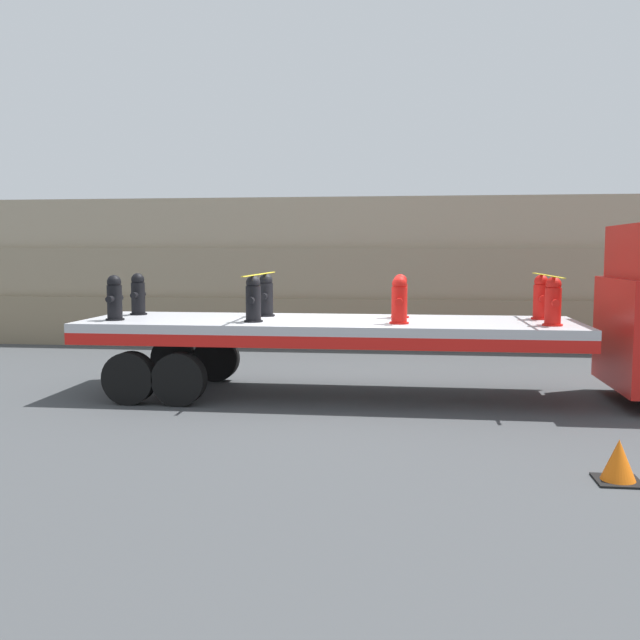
{
  "coord_description": "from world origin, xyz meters",
  "views": [
    {
      "loc": [
        1.42,
        -12.54,
        2.58
      ],
      "look_at": [
        -0.16,
        0.0,
        1.36
      ],
      "focal_mm": 40.0,
      "sensor_mm": 36.0,
      "label": 1
    }
  ],
  "objects_px": {
    "traffic_cone": "(619,461)",
    "fire_hydrant_black_near_0": "(115,298)",
    "fire_hydrant_red_near_3": "(553,302)",
    "fire_hydrant_red_far_3": "(541,298)",
    "fire_hydrant_black_far_0": "(138,295)",
    "fire_hydrant_red_near_2": "(399,301)",
    "fire_hydrant_black_far_1": "(266,296)",
    "flatbed_trailer": "(297,334)",
    "fire_hydrant_red_far_2": "(400,297)",
    "fire_hydrant_black_near_1": "(253,300)"
  },
  "relations": [
    {
      "from": "fire_hydrant_black_near_1",
      "to": "traffic_cone",
      "type": "xyz_separation_m",
      "value": [
        5.02,
        -3.85,
        -1.52
      ]
    },
    {
      "from": "flatbed_trailer",
      "to": "fire_hydrant_black_near_0",
      "type": "height_order",
      "value": "fire_hydrant_black_near_0"
    },
    {
      "from": "fire_hydrant_black_far_0",
      "to": "traffic_cone",
      "type": "relative_size",
      "value": 1.61
    },
    {
      "from": "fire_hydrant_black_near_0",
      "to": "fire_hydrant_black_near_1",
      "type": "xyz_separation_m",
      "value": [
        2.5,
        0.0,
        0.0
      ]
    },
    {
      "from": "fire_hydrant_black_near_0",
      "to": "fire_hydrant_black_far_0",
      "type": "xyz_separation_m",
      "value": [
        0.0,
        1.1,
        0.0
      ]
    },
    {
      "from": "fire_hydrant_black_near_1",
      "to": "fire_hydrant_red_far_3",
      "type": "distance_m",
      "value": 5.12
    },
    {
      "from": "fire_hydrant_red_near_3",
      "to": "fire_hydrant_black_far_1",
      "type": "bearing_deg",
      "value": 167.55
    },
    {
      "from": "fire_hydrant_red_near_2",
      "to": "fire_hydrant_red_far_2",
      "type": "xyz_separation_m",
      "value": [
        0.0,
        1.1,
        0.0
      ]
    },
    {
      "from": "fire_hydrant_black_far_1",
      "to": "fire_hydrant_red_near_2",
      "type": "distance_m",
      "value": 2.73
    },
    {
      "from": "flatbed_trailer",
      "to": "traffic_cone",
      "type": "height_order",
      "value": "flatbed_trailer"
    },
    {
      "from": "fire_hydrant_black_far_1",
      "to": "fire_hydrant_red_near_2",
      "type": "xyz_separation_m",
      "value": [
        2.5,
        -1.1,
        0.0
      ]
    },
    {
      "from": "fire_hydrant_black_far_1",
      "to": "fire_hydrant_red_near_3",
      "type": "relative_size",
      "value": 1.0
    },
    {
      "from": "fire_hydrant_black_near_1",
      "to": "fire_hydrant_black_far_0",
      "type": "bearing_deg",
      "value": 156.18
    },
    {
      "from": "fire_hydrant_red_near_2",
      "to": "fire_hydrant_red_far_3",
      "type": "distance_m",
      "value": 2.73
    },
    {
      "from": "fire_hydrant_black_near_0",
      "to": "fire_hydrant_red_near_3",
      "type": "height_order",
      "value": "same"
    },
    {
      "from": "fire_hydrant_red_near_3",
      "to": "fire_hydrant_red_far_3",
      "type": "height_order",
      "value": "same"
    },
    {
      "from": "fire_hydrant_black_near_0",
      "to": "fire_hydrant_black_far_1",
      "type": "xyz_separation_m",
      "value": [
        2.5,
        1.1,
        0.0
      ]
    },
    {
      "from": "flatbed_trailer",
      "to": "fire_hydrant_red_near_3",
      "type": "bearing_deg",
      "value": -7.26
    },
    {
      "from": "fire_hydrant_black_far_1",
      "to": "traffic_cone",
      "type": "relative_size",
      "value": 1.61
    },
    {
      "from": "flatbed_trailer",
      "to": "fire_hydrant_black_near_0",
      "type": "relative_size",
      "value": 10.87
    },
    {
      "from": "flatbed_trailer",
      "to": "fire_hydrant_red_far_2",
      "type": "distance_m",
      "value": 2.02
    },
    {
      "from": "fire_hydrant_red_near_3",
      "to": "fire_hydrant_black_far_0",
      "type": "bearing_deg",
      "value": 171.63
    },
    {
      "from": "fire_hydrant_black_near_0",
      "to": "fire_hydrant_red_near_2",
      "type": "xyz_separation_m",
      "value": [
        5.0,
        0.0,
        0.0
      ]
    },
    {
      "from": "flatbed_trailer",
      "to": "fire_hydrant_black_far_1",
      "type": "distance_m",
      "value": 1.08
    },
    {
      "from": "fire_hydrant_black_near_1",
      "to": "traffic_cone",
      "type": "bearing_deg",
      "value": -37.54
    },
    {
      "from": "fire_hydrant_black_near_1",
      "to": "traffic_cone",
      "type": "height_order",
      "value": "fire_hydrant_black_near_1"
    },
    {
      "from": "fire_hydrant_red_far_2",
      "to": "fire_hydrant_red_far_3",
      "type": "distance_m",
      "value": 2.5
    },
    {
      "from": "fire_hydrant_black_near_1",
      "to": "traffic_cone",
      "type": "relative_size",
      "value": 1.61
    },
    {
      "from": "traffic_cone",
      "to": "fire_hydrant_black_near_0",
      "type": "bearing_deg",
      "value": 152.85
    },
    {
      "from": "fire_hydrant_red_near_3",
      "to": "fire_hydrant_red_far_3",
      "type": "relative_size",
      "value": 1.0
    },
    {
      "from": "fire_hydrant_black_near_1",
      "to": "fire_hydrant_red_far_2",
      "type": "relative_size",
      "value": 1.0
    },
    {
      "from": "fire_hydrant_red_far_2",
      "to": "fire_hydrant_red_near_3",
      "type": "height_order",
      "value": "same"
    },
    {
      "from": "fire_hydrant_black_far_0",
      "to": "fire_hydrant_black_far_1",
      "type": "distance_m",
      "value": 2.5
    },
    {
      "from": "fire_hydrant_red_far_2",
      "to": "traffic_cone",
      "type": "xyz_separation_m",
      "value": [
        2.52,
        -4.96,
        -1.52
      ]
    },
    {
      "from": "fire_hydrant_black_near_1",
      "to": "fire_hydrant_red_near_2",
      "type": "bearing_deg",
      "value": 0.0
    },
    {
      "from": "fire_hydrant_red_far_2",
      "to": "fire_hydrant_red_far_3",
      "type": "height_order",
      "value": "same"
    },
    {
      "from": "flatbed_trailer",
      "to": "fire_hydrant_red_far_2",
      "type": "height_order",
      "value": "fire_hydrant_red_far_2"
    },
    {
      "from": "fire_hydrant_black_near_1",
      "to": "fire_hydrant_black_far_1",
      "type": "relative_size",
      "value": 1.0
    },
    {
      "from": "fire_hydrant_black_near_0",
      "to": "fire_hydrant_red_far_3",
      "type": "bearing_deg",
      "value": 8.37
    },
    {
      "from": "flatbed_trailer",
      "to": "fire_hydrant_black_near_1",
      "type": "xyz_separation_m",
      "value": [
        -0.67,
        -0.55,
        0.65
      ]
    },
    {
      "from": "fire_hydrant_black_near_0",
      "to": "traffic_cone",
      "type": "height_order",
      "value": "fire_hydrant_black_near_0"
    },
    {
      "from": "fire_hydrant_black_far_1",
      "to": "traffic_cone",
      "type": "bearing_deg",
      "value": -44.67
    },
    {
      "from": "flatbed_trailer",
      "to": "fire_hydrant_black_far_0",
      "type": "xyz_separation_m",
      "value": [
        -3.17,
        0.55,
        0.65
      ]
    },
    {
      "from": "fire_hydrant_black_near_0",
      "to": "traffic_cone",
      "type": "relative_size",
      "value": 1.61
    },
    {
      "from": "fire_hydrant_red_near_2",
      "to": "fire_hydrant_red_near_3",
      "type": "distance_m",
      "value": 2.5
    },
    {
      "from": "fire_hydrant_red_near_2",
      "to": "traffic_cone",
      "type": "relative_size",
      "value": 1.61
    },
    {
      "from": "fire_hydrant_black_far_0",
      "to": "fire_hydrant_red_near_2",
      "type": "height_order",
      "value": "same"
    },
    {
      "from": "flatbed_trailer",
      "to": "fire_hydrant_red_far_3",
      "type": "distance_m",
      "value": 4.42
    },
    {
      "from": "fire_hydrant_black_near_0",
      "to": "fire_hydrant_red_far_3",
      "type": "distance_m",
      "value": 7.58
    },
    {
      "from": "traffic_cone",
      "to": "flatbed_trailer",
      "type": "bearing_deg",
      "value": 134.62
    }
  ]
}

